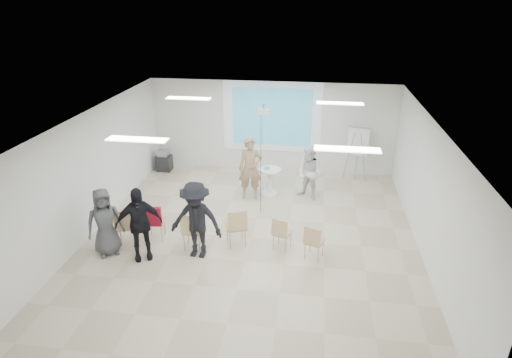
# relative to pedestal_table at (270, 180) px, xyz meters

# --- Properties ---
(floor) EXTENTS (8.00, 9.00, 0.10)m
(floor) POSITION_rel_pedestal_table_xyz_m (-0.17, -2.58, -0.51)
(floor) COLOR beige
(floor) RESTS_ON ground
(ceiling) EXTENTS (8.00, 9.00, 0.10)m
(ceiling) POSITION_rel_pedestal_table_xyz_m (-0.17, -2.58, 2.59)
(ceiling) COLOR white
(ceiling) RESTS_ON wall_back
(wall_back) EXTENTS (8.00, 0.10, 3.00)m
(wall_back) POSITION_rel_pedestal_table_xyz_m (-0.17, 1.97, 1.04)
(wall_back) COLOR silver
(wall_back) RESTS_ON floor
(wall_left) EXTENTS (0.10, 9.00, 3.00)m
(wall_left) POSITION_rel_pedestal_table_xyz_m (-4.22, -2.58, 1.04)
(wall_left) COLOR silver
(wall_left) RESTS_ON floor
(wall_right) EXTENTS (0.10, 9.00, 3.00)m
(wall_right) POSITION_rel_pedestal_table_xyz_m (3.88, -2.58, 1.04)
(wall_right) COLOR silver
(wall_right) RESTS_ON floor
(projection_halo) EXTENTS (3.20, 0.01, 2.30)m
(projection_halo) POSITION_rel_pedestal_table_xyz_m (-0.17, 1.91, 1.39)
(projection_halo) COLOR silver
(projection_halo) RESTS_ON wall_back
(projection_image) EXTENTS (2.60, 0.01, 1.90)m
(projection_image) POSITION_rel_pedestal_table_xyz_m (-0.17, 1.89, 1.39)
(projection_image) COLOR teal
(projection_image) RESTS_ON wall_back
(pedestal_table) EXTENTS (0.79, 0.79, 0.83)m
(pedestal_table) POSITION_rel_pedestal_table_xyz_m (0.00, 0.00, 0.00)
(pedestal_table) COLOR white
(pedestal_table) RESTS_ON floor
(player_left) EXTENTS (0.84, 0.64, 2.10)m
(player_left) POSITION_rel_pedestal_table_xyz_m (-0.54, -0.33, 0.59)
(player_left) COLOR tan
(player_left) RESTS_ON floor
(player_right) EXTENTS (1.08, 1.02, 1.76)m
(player_right) POSITION_rel_pedestal_table_xyz_m (1.16, -0.12, 0.42)
(player_right) COLOR white
(player_right) RESTS_ON floor
(controller_left) EXTENTS (0.06, 0.13, 0.04)m
(controller_left) POSITION_rel_pedestal_table_xyz_m (-0.36, -0.08, 0.92)
(controller_left) COLOR white
(controller_left) RESTS_ON player_left
(controller_right) EXTENTS (0.10, 0.13, 0.04)m
(controller_right) POSITION_rel_pedestal_table_xyz_m (0.98, 0.13, 0.73)
(controller_right) COLOR silver
(controller_right) RESTS_ON player_right
(chair_far_left) EXTENTS (0.59, 0.61, 0.98)m
(chair_far_left) POSITION_rel_pedestal_table_xyz_m (-3.06, -3.31, 0.12)
(chair_far_left) COLOR tan
(chair_far_left) RESTS_ON floor
(chair_left_mid) EXTENTS (0.49, 0.52, 0.93)m
(chair_left_mid) POSITION_rel_pedestal_table_xyz_m (-2.48, -2.98, 0.09)
(chair_left_mid) COLOR tan
(chair_left_mid) RESTS_ON floor
(chair_left_inner) EXTENTS (0.46, 0.49, 0.96)m
(chair_left_inner) POSITION_rel_pedestal_table_xyz_m (-1.45, -3.27, 0.10)
(chair_left_inner) COLOR tan
(chair_left_inner) RESTS_ON floor
(chair_center) EXTENTS (0.61, 0.63, 0.97)m
(chair_center) POSITION_rel_pedestal_table_xyz_m (-0.46, -2.97, 0.12)
(chair_center) COLOR tan
(chair_center) RESTS_ON floor
(chair_right_inner) EXTENTS (0.50, 0.52, 0.83)m
(chair_right_inner) POSITION_rel_pedestal_table_xyz_m (0.59, -2.98, 0.03)
(chair_right_inner) COLOR tan
(chair_right_inner) RESTS_ON floor
(chair_right_far) EXTENTS (0.51, 0.53, 0.84)m
(chair_right_far) POSITION_rel_pedestal_table_xyz_m (1.34, -3.26, 0.03)
(chair_right_far) COLOR tan
(chair_right_far) RESTS_ON floor
(red_jacket) EXTENTS (0.50, 0.18, 0.47)m
(red_jacket) POSITION_rel_pedestal_table_xyz_m (-2.49, -3.12, 0.26)
(red_jacket) COLOR maroon
(red_jacket) RESTS_ON chair_left_mid
(laptop) EXTENTS (0.36, 0.26, 0.03)m
(laptop) POSITION_rel_pedestal_table_xyz_m (-1.46, -3.17, 0.05)
(laptop) COLOR black
(laptop) RESTS_ON chair_left_inner
(audience_left) EXTENTS (1.35, 1.14, 2.00)m
(audience_left) POSITION_rel_pedestal_table_xyz_m (-2.51, -3.74, 0.54)
(audience_left) COLOR black
(audience_left) RESTS_ON floor
(audience_mid) EXTENTS (1.42, 0.88, 2.09)m
(audience_mid) POSITION_rel_pedestal_table_xyz_m (-1.27, -3.49, 0.58)
(audience_mid) COLOR black
(audience_mid) RESTS_ON floor
(audience_outer) EXTENTS (1.07, 0.99, 1.83)m
(audience_outer) POSITION_rel_pedestal_table_xyz_m (-3.36, -3.67, 0.45)
(audience_outer) COLOR #515256
(audience_outer) RESTS_ON floor
(flipchart_easel) EXTENTS (0.75, 0.59, 1.79)m
(flipchart_easel) POSITION_rel_pedestal_table_xyz_m (2.59, 1.39, 0.86)
(flipchart_easel) COLOR gray
(flipchart_easel) RESTS_ON floor
(av_cart) EXTENTS (0.51, 0.41, 0.75)m
(av_cart) POSITION_rel_pedestal_table_xyz_m (-3.75, 1.31, -0.11)
(av_cart) COLOR black
(av_cart) RESTS_ON floor
(ceiling_projector) EXTENTS (0.30, 0.25, 3.00)m
(ceiling_projector) POSITION_rel_pedestal_table_xyz_m (-0.07, -1.08, 2.23)
(ceiling_projector) COLOR white
(ceiling_projector) RESTS_ON ceiling
(fluor_panel_nw) EXTENTS (1.20, 0.30, 0.02)m
(fluor_panel_nw) POSITION_rel_pedestal_table_xyz_m (-2.17, -0.58, 2.51)
(fluor_panel_nw) COLOR white
(fluor_panel_nw) RESTS_ON ceiling
(fluor_panel_ne) EXTENTS (1.20, 0.30, 0.02)m
(fluor_panel_ne) POSITION_rel_pedestal_table_xyz_m (1.83, -0.58, 2.51)
(fluor_panel_ne) COLOR white
(fluor_panel_ne) RESTS_ON ceiling
(fluor_panel_sw) EXTENTS (1.20, 0.30, 0.02)m
(fluor_panel_sw) POSITION_rel_pedestal_table_xyz_m (-2.17, -4.08, 2.51)
(fluor_panel_sw) COLOR white
(fluor_panel_sw) RESTS_ON ceiling
(fluor_panel_se) EXTENTS (1.20, 0.30, 0.02)m
(fluor_panel_se) POSITION_rel_pedestal_table_xyz_m (1.83, -4.08, 2.51)
(fluor_panel_se) COLOR white
(fluor_panel_se) RESTS_ON ceiling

